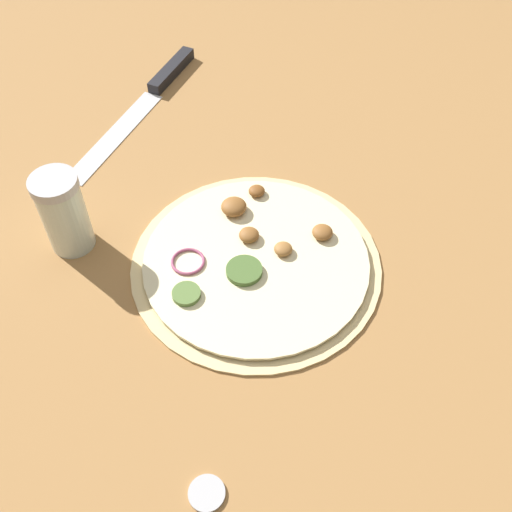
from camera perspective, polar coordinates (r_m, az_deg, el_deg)
ground_plane at (r=0.73m, az=0.00°, el=-0.84°), size 3.00×3.00×0.00m
pizza at (r=0.73m, az=-0.07°, el=-0.42°), size 0.31×0.31×0.03m
knife at (r=1.00m, az=-9.49°, el=15.49°), size 0.23×0.29×0.02m
spice_jar at (r=0.75m, az=-17.85°, el=3.95°), size 0.06×0.06×0.11m
loose_cap at (r=0.60m, az=-4.73°, el=-21.54°), size 0.04×0.04×0.01m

